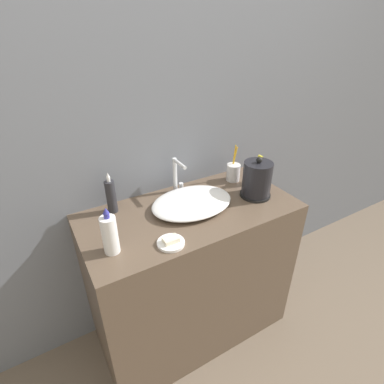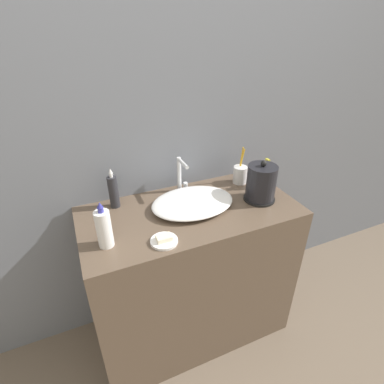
{
  "view_description": "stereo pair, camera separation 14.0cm",
  "coord_description": "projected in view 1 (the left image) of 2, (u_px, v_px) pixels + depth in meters",
  "views": [
    {
      "loc": [
        -0.6,
        -0.79,
        1.65
      ],
      "look_at": [
        0.01,
        0.26,
        0.95
      ],
      "focal_mm": 28.0,
      "sensor_mm": 36.0,
      "label": 1
    },
    {
      "loc": [
        -0.48,
        -0.85,
        1.65
      ],
      "look_at": [
        0.01,
        0.26,
        0.95
      ],
      "focal_mm": 28.0,
      "sensor_mm": 36.0,
      "label": 2
    }
  ],
  "objects": [
    {
      "name": "wall_back",
      "position": [
        162.0,
        104.0,
        1.43
      ],
      "size": [
        6.0,
        0.04,
        2.6
      ],
      "color": "slate",
      "rests_on": "ground_plane"
    },
    {
      "name": "ground_plane",
      "position": [
        214.0,
        359.0,
        1.68
      ],
      "size": [
        12.0,
        12.0,
        0.0
      ],
      "primitive_type": "plane",
      "color": "#6B5B4C"
    },
    {
      "name": "shampoo_bottle",
      "position": [
        110.0,
        234.0,
        1.15
      ],
      "size": [
        0.06,
        0.06,
        0.21
      ],
      "color": "white",
      "rests_on": "vanity_counter"
    },
    {
      "name": "toothbrush_cup",
      "position": [
        233.0,
        172.0,
        1.69
      ],
      "size": [
        0.08,
        0.08,
        0.21
      ],
      "color": "silver",
      "rests_on": "vanity_counter"
    },
    {
      "name": "faucet",
      "position": [
        177.0,
        174.0,
        1.54
      ],
      "size": [
        0.06,
        0.12,
        0.19
      ],
      "color": "silver",
      "rests_on": "vanity_counter"
    },
    {
      "name": "mouthwash_bottle",
      "position": [
        111.0,
        196.0,
        1.39
      ],
      "size": [
        0.05,
        0.05,
        0.21
      ],
      "color": "#28282D",
      "rests_on": "vanity_counter"
    },
    {
      "name": "sink_basin",
      "position": [
        192.0,
        202.0,
        1.46
      ],
      "size": [
        0.41,
        0.3,
        0.05
      ],
      "color": "white",
      "rests_on": "vanity_counter"
    },
    {
      "name": "lotion_bottle",
      "position": [
        258.0,
        172.0,
        1.66
      ],
      "size": [
        0.05,
        0.05,
        0.17
      ],
      "color": "#EAA8C6",
      "rests_on": "vanity_counter"
    },
    {
      "name": "vanity_counter",
      "position": [
        191.0,
        274.0,
        1.66
      ],
      "size": [
        1.05,
        0.52,
        0.85
      ],
      "color": "brown",
      "rests_on": "ground_plane"
    },
    {
      "name": "soap_dish",
      "position": [
        171.0,
        242.0,
        1.22
      ],
      "size": [
        0.11,
        0.11,
        0.03
      ],
      "color": "white",
      "rests_on": "vanity_counter"
    },
    {
      "name": "electric_kettle",
      "position": [
        257.0,
        181.0,
        1.52
      ],
      "size": [
        0.16,
        0.16,
        0.22
      ],
      "color": "black",
      "rests_on": "vanity_counter"
    }
  ]
}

